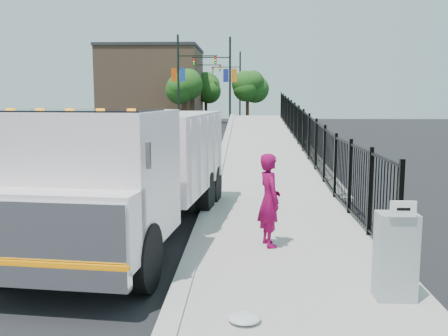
{
  "coord_description": "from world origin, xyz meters",
  "views": [
    {
      "loc": [
        0.95,
        -10.25,
        2.97
      ],
      "look_at": [
        0.44,
        2.0,
        1.23
      ],
      "focal_mm": 40.0,
      "sensor_mm": 36.0,
      "label": 1
    }
  ],
  "objects": [
    {
      "name": "ground",
      "position": [
        0.0,
        0.0,
        0.0
      ],
      "size": [
        120.0,
        120.0,
        0.0
      ],
      "primitive_type": "plane",
      "color": "black",
      "rests_on": "ground"
    },
    {
      "name": "sidewalk",
      "position": [
        1.93,
        -2.0,
        0.06
      ],
      "size": [
        3.55,
        12.0,
        0.12
      ],
      "primitive_type": "cube",
      "color": "#9E998E",
      "rests_on": "ground"
    },
    {
      "name": "curb",
      "position": [
        0.0,
        -2.0,
        0.08
      ],
      "size": [
        0.3,
        12.0,
        0.16
      ],
      "primitive_type": "cube",
      "color": "#ADAAA3",
      "rests_on": "ground"
    },
    {
      "name": "ramp",
      "position": [
        2.12,
        16.0,
        0.0
      ],
      "size": [
        3.95,
        24.06,
        3.19
      ],
      "primitive_type": "cube",
      "rotation": [
        0.06,
        0.0,
        0.0
      ],
      "color": "#9E998E",
      "rests_on": "ground"
    },
    {
      "name": "iron_fence",
      "position": [
        3.55,
        12.0,
        0.9
      ],
      "size": [
        0.1,
        28.0,
        1.8
      ],
      "primitive_type": "cube",
      "color": "black",
      "rests_on": "ground"
    },
    {
      "name": "truck",
      "position": [
        -1.43,
        -0.03,
        1.58
      ],
      "size": [
        3.43,
        8.42,
        2.81
      ],
      "rotation": [
        0.0,
        0.0,
        -0.1
      ],
      "color": "black",
      "rests_on": "ground"
    },
    {
      "name": "worker",
      "position": [
        1.43,
        -0.84,
        1.02
      ],
      "size": [
        0.6,
        0.75,
        1.8
      ],
      "primitive_type": "imported",
      "rotation": [
        0.0,
        0.0,
        1.86
      ],
      "color": "maroon",
      "rests_on": "sidewalk"
    },
    {
      "name": "utility_cabinet",
      "position": [
        3.1,
        -3.34,
        0.75
      ],
      "size": [
        0.55,
        0.4,
        1.25
      ],
      "primitive_type": "cube",
      "color": "gray",
      "rests_on": "sidewalk"
    },
    {
      "name": "arrow_sign",
      "position": [
        3.1,
        -3.56,
        1.48
      ],
      "size": [
        0.35,
        0.04,
        0.22
      ],
      "primitive_type": "cube",
      "color": "white",
      "rests_on": "utility_cabinet"
    },
    {
      "name": "debris",
      "position": [
        0.96,
        -4.19,
        0.17
      ],
      "size": [
        0.43,
        0.43,
        0.11
      ],
      "primitive_type": "ellipsoid",
      "color": "silver",
      "rests_on": "sidewalk"
    },
    {
      "name": "light_pole_0",
      "position": [
        -4.2,
        30.94,
        4.36
      ],
      "size": [
        3.77,
        0.22,
        8.0
      ],
      "color": "black",
      "rests_on": "ground"
    },
    {
      "name": "light_pole_1",
      "position": [
        -0.63,
        32.55,
        4.36
      ],
      "size": [
        3.78,
        0.22,
        8.0
      ],
      "color": "black",
      "rests_on": "ground"
    },
    {
      "name": "light_pole_2",
      "position": [
        -4.39,
        42.39,
        4.36
      ],
      "size": [
        3.77,
        0.22,
        8.0
      ],
      "color": "black",
      "rests_on": "ground"
    },
    {
      "name": "light_pole_3",
      "position": [
        0.09,
        46.2,
        4.36
      ],
      "size": [
        3.77,
        0.22,
        8.0
      ],
      "color": "black",
      "rests_on": "ground"
    },
    {
      "name": "tree_0",
      "position": [
        -4.44,
        37.05,
        3.96
      ],
      "size": [
        3.03,
        3.03,
        5.51
      ],
      "color": "#382314",
      "rests_on": "ground"
    },
    {
      "name": "tree_1",
      "position": [
        1.21,
        41.99,
        3.95
      ],
      "size": [
        2.66,
        2.66,
        5.33
      ],
      "color": "#382314",
      "rests_on": "ground"
    },
    {
      "name": "tree_2",
      "position": [
        -3.58,
        47.99,
        3.97
      ],
      "size": [
        3.32,
        3.32,
        5.66
      ],
      "color": "#382314",
      "rests_on": "ground"
    },
    {
      "name": "building",
      "position": [
        -9.0,
        44.0,
        4.0
      ],
      "size": [
        10.0,
        10.0,
        8.0
      ],
      "primitive_type": "cube",
      "color": "#8C664C",
      "rests_on": "ground"
    }
  ]
}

